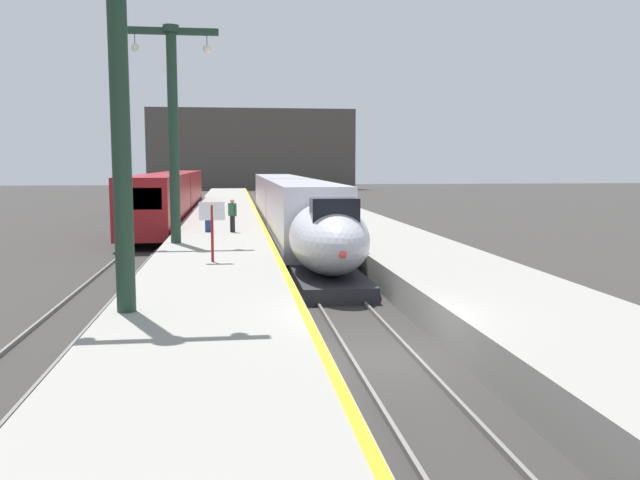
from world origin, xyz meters
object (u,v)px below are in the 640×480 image
at_px(station_column_near, 119,86).
at_px(passenger_near_edge, 232,213).
at_px(regional_train_adjacent, 172,195).
at_px(rolling_suitcase, 209,226).
at_px(highspeed_train_main, 292,208).
at_px(station_column_mid, 173,114).
at_px(departure_info_board, 212,219).

relative_size(station_column_near, passenger_near_edge, 5.08).
xyz_separation_m(regional_train_adjacent, rolling_suitcase, (3.48, -18.33, -0.77)).
bearing_deg(rolling_suitcase, passenger_near_edge, -11.52).
relative_size(highspeed_train_main, rolling_suitcase, 38.69).
distance_m(highspeed_train_main, station_column_near, 24.15).
distance_m(regional_train_adjacent, rolling_suitcase, 18.67).
relative_size(station_column_mid, passenger_near_edge, 5.49).
bearing_deg(passenger_near_edge, departure_info_board, -93.87).
height_order(passenger_near_edge, departure_info_board, departure_info_board).
xyz_separation_m(highspeed_train_main, departure_info_board, (-4.13, -15.25, 0.63)).
distance_m(passenger_near_edge, rolling_suitcase, 1.39).
distance_m(station_column_mid, rolling_suitcase, 7.08).
bearing_deg(station_column_near, highspeed_train_main, 75.62).
xyz_separation_m(regional_train_adjacent, departure_info_board, (3.97, -28.84, 0.43)).
relative_size(regional_train_adjacent, departure_info_board, 17.26).
distance_m(rolling_suitcase, departure_info_board, 10.59).
bearing_deg(station_column_mid, passenger_near_edge, 60.31).
xyz_separation_m(highspeed_train_main, rolling_suitcase, (-4.62, -4.74, -0.57)).
distance_m(highspeed_train_main, rolling_suitcase, 6.65).
relative_size(highspeed_train_main, station_column_near, 4.42).
relative_size(rolling_suitcase, departure_info_board, 0.46).
bearing_deg(station_column_near, regional_train_adjacent, 93.44).
height_order(station_column_near, departure_info_board, station_column_near).
height_order(highspeed_train_main, regional_train_adjacent, regional_train_adjacent).
bearing_deg(departure_info_board, station_column_mid, 106.52).
bearing_deg(regional_train_adjacent, passenger_near_edge, -75.92).
xyz_separation_m(regional_train_adjacent, station_column_near, (2.20, -36.60, 4.13)).
xyz_separation_m(station_column_near, rolling_suitcase, (1.28, 18.27, -4.90)).
bearing_deg(departure_info_board, highspeed_train_main, 74.83).
relative_size(regional_train_adjacent, passenger_near_edge, 21.66).
bearing_deg(highspeed_train_main, departure_info_board, -105.17).
relative_size(regional_train_adjacent, rolling_suitcase, 37.27).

